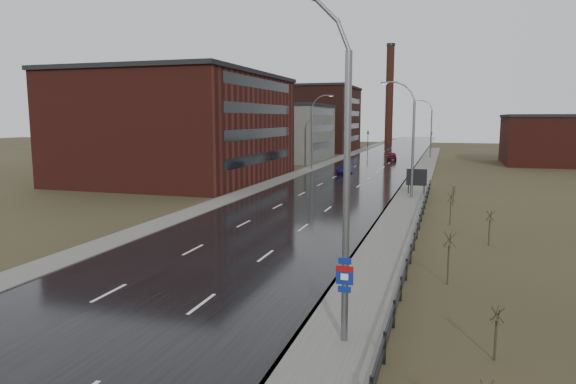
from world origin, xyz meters
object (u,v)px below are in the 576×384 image
Objects in this scene: streetlight_main at (337,172)px; billboard at (417,178)px; car_near at (345,170)px; car_far at (392,156)px.

streetlight_main reaches higher than billboard.
car_far is at bearing 87.22° from car_near.
car_far reaches higher than car_near.
billboard is 0.63× the size of car_far.
streetlight_main is 2.75× the size of car_far.
car_near is (-10.12, 54.42, -5.38)m from streetlight_main.
streetlight_main is 36.80m from billboard.
car_near is at bearing 100.53° from streetlight_main.
streetlight_main is at bearing 87.48° from car_far.
streetlight_main is 82.18m from car_far.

